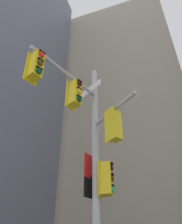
% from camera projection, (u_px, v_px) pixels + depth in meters
% --- Properties ---
extents(building_mid_block, '(17.85, 17.85, 41.16)m').
position_uv_depth(building_mid_block, '(127.00, 130.00, 37.22)').
color(building_mid_block, tan).
rests_on(building_mid_block, ground).
extents(signal_pole_assembly, '(3.00, 3.30, 8.55)m').
position_uv_depth(signal_pole_assembly, '(89.00, 140.00, 7.45)').
color(signal_pole_assembly, '#B2B2B5').
rests_on(signal_pole_assembly, ground).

